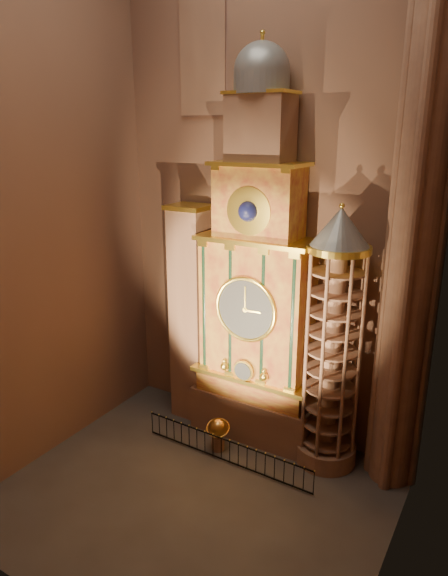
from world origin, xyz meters
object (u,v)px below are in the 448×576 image
Objects in this scene: stair_turret at (333,344)px; astronomical_clock at (257,294)px; celestial_globe at (218,431)px; portrait_tower at (191,314)px; iron_railing at (225,450)px.

astronomical_clock is at bearing 175.70° from stair_turret.
astronomical_clock is 6.16m from celestial_globe.
celestial_globe is at bearing -36.84° from portrait_tower.
celestial_globe is 1.01m from iron_railing.
iron_railing is at bearing -39.75° from celestial_globe.
astronomical_clock is 3.73m from portrait_tower.
portrait_tower is at bearing 179.71° from astronomical_clock.
portrait_tower is 6.91m from stair_turret.
stair_turret is (3.50, -0.26, -1.41)m from astronomical_clock.
stair_turret is at bearing -2.33° from portrait_tower.
iron_railing is (0.74, -0.61, -0.32)m from celestial_globe.
portrait_tower is at bearing 177.67° from stair_turret.
portrait_tower is 0.94× the size of stair_turret.
portrait_tower is (-3.40, 0.02, -1.53)m from astronomical_clock.
portrait_tower is at bearing 143.16° from celestial_globe.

